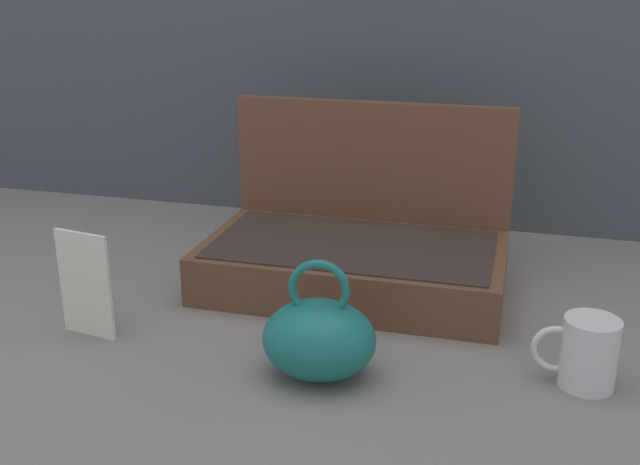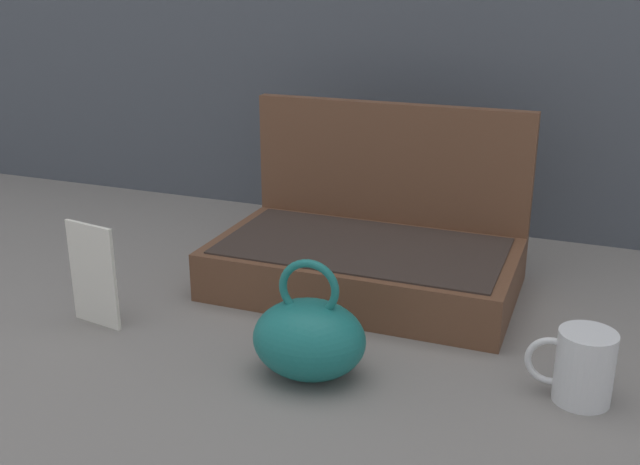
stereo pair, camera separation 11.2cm
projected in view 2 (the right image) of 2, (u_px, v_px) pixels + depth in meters
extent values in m
plane|color=slate|center=(318.00, 326.00, 1.20)|extent=(6.00, 6.00, 0.00)
cube|color=brown|center=(362.00, 269.00, 1.31)|extent=(0.52, 0.29, 0.08)
cube|color=#332823|center=(363.00, 246.00, 1.30)|extent=(0.48, 0.26, 0.00)
cube|color=brown|center=(389.00, 185.00, 1.41)|extent=(0.52, 0.02, 0.31)
ellipsoid|color=#196B66|center=(309.00, 339.00, 1.04)|extent=(0.17, 0.14, 0.11)
torus|color=#196B66|center=(309.00, 289.00, 1.01)|extent=(0.09, 0.02, 0.08)
cylinder|color=silver|center=(585.00, 367.00, 0.98)|extent=(0.08, 0.08, 0.10)
torus|color=silver|center=(551.00, 361.00, 0.99)|extent=(0.07, 0.01, 0.07)
cube|color=silver|center=(93.00, 275.00, 1.18)|extent=(0.09, 0.02, 0.17)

